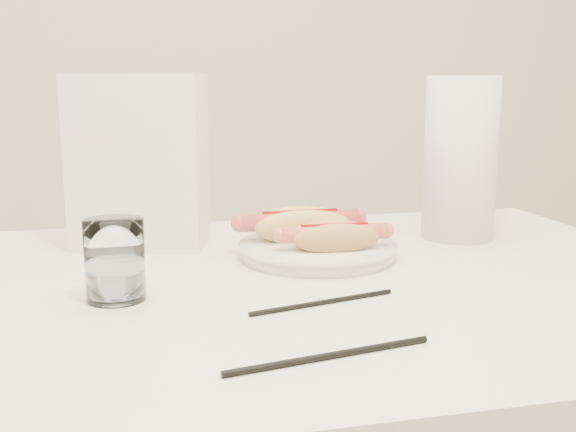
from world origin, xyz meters
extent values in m
cube|color=white|center=(0.00, 0.00, 0.73)|extent=(1.20, 0.80, 0.04)
cylinder|color=silver|center=(0.54, 0.34, 0.35)|extent=(0.04, 0.04, 0.71)
cylinder|color=white|center=(0.08, 0.09, 0.76)|extent=(0.28, 0.28, 0.02)
ellipsoid|color=#EEC55F|center=(0.06, 0.11, 0.79)|extent=(0.15, 0.04, 0.05)
ellipsoid|color=#EEC55F|center=(0.06, 0.15, 0.79)|extent=(0.15, 0.04, 0.05)
ellipsoid|color=#EEC55F|center=(0.06, 0.13, 0.78)|extent=(0.14, 0.06, 0.03)
cylinder|color=#D34E4A|center=(0.06, 0.13, 0.80)|extent=(0.19, 0.03, 0.03)
cylinder|color=#990A05|center=(0.06, 0.13, 0.81)|extent=(0.12, 0.01, 0.01)
ellipsoid|color=tan|center=(0.10, 0.04, 0.79)|extent=(0.13, 0.04, 0.04)
ellipsoid|color=tan|center=(0.10, 0.07, 0.79)|extent=(0.13, 0.04, 0.04)
ellipsoid|color=tan|center=(0.10, 0.06, 0.78)|extent=(0.11, 0.05, 0.02)
cylinder|color=#F16D55|center=(0.10, 0.06, 0.80)|extent=(0.16, 0.03, 0.02)
cylinder|color=#990A05|center=(0.10, 0.06, 0.81)|extent=(0.10, 0.01, 0.01)
cylinder|color=silver|center=(-0.21, -0.04, 0.80)|extent=(0.07, 0.07, 0.10)
cylinder|color=black|center=(0.03, -0.12, 0.75)|extent=(0.19, 0.05, 0.01)
cylinder|color=black|center=(-0.01, -0.27, 0.75)|extent=(0.21, 0.04, 0.01)
cube|color=white|center=(-0.17, 0.24, 0.89)|extent=(0.23, 0.17, 0.27)
cube|color=#131B3D|center=(0.14, 0.26, 0.75)|extent=(0.16, 0.16, 0.01)
cylinder|color=white|center=(0.35, 0.17, 0.88)|extent=(0.14, 0.14, 0.27)
camera|label=1|loc=(-0.18, -0.84, 1.00)|focal=41.63mm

